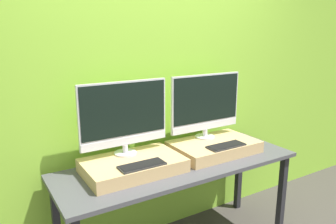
{
  "coord_description": "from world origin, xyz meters",
  "views": [
    {
      "loc": [
        -1.27,
        -1.59,
        1.72
      ],
      "look_at": [
        0.0,
        0.49,
        1.12
      ],
      "focal_mm": 35.0,
      "sensor_mm": 36.0,
      "label": 1
    }
  ],
  "objects": [
    {
      "name": "wooden_riser_left",
      "position": [
        -0.36,
        0.36,
        0.8
      ],
      "size": [
        0.68,
        0.43,
        0.09
      ],
      "color": "tan",
      "rests_on": "workbench"
    },
    {
      "name": "wall_back",
      "position": [
        0.0,
        0.71,
        1.3
      ],
      "size": [
        8.0,
        0.04,
        2.6
      ],
      "color": "#8CC638",
      "rests_on": "ground_plane"
    },
    {
      "name": "workbench",
      "position": [
        0.0,
        0.32,
        0.68
      ],
      "size": [
        1.86,
        0.64,
        0.76
      ],
      "color": "#47474C",
      "rests_on": "ground_plane"
    },
    {
      "name": "monitor_right",
      "position": [
        0.36,
        0.48,
        1.14
      ],
      "size": [
        0.66,
        0.16,
        0.53
      ],
      "color": "silver",
      "rests_on": "wooden_riser_right"
    },
    {
      "name": "keyboard_right",
      "position": [
        0.36,
        0.22,
        0.86
      ],
      "size": [
        0.31,
        0.13,
        0.01
      ],
      "color": "#2D2D2D",
      "rests_on": "wooden_riser_right"
    },
    {
      "name": "monitor_left",
      "position": [
        -0.36,
        0.48,
        1.14
      ],
      "size": [
        0.66,
        0.16,
        0.53
      ],
      "color": "silver",
      "rests_on": "wooden_riser_left"
    },
    {
      "name": "keyboard_left",
      "position": [
        -0.36,
        0.22,
        0.86
      ],
      "size": [
        0.31,
        0.13,
        0.01
      ],
      "color": "#2D2D2D",
      "rests_on": "wooden_riser_left"
    },
    {
      "name": "wooden_riser_right",
      "position": [
        0.36,
        0.36,
        0.8
      ],
      "size": [
        0.68,
        0.43,
        0.09
      ],
      "color": "tan",
      "rests_on": "workbench"
    }
  ]
}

